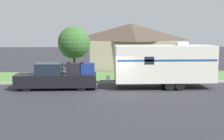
# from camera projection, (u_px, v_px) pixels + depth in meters

# --- Properties ---
(ground_plane) EXTENTS (120.00, 120.00, 0.00)m
(ground_plane) POSITION_uv_depth(u_px,v_px,m) (117.00, 92.00, 22.03)
(ground_plane) COLOR #2D2D33
(curb_strip) EXTENTS (80.00, 0.30, 0.14)m
(curb_strip) POSITION_uv_depth(u_px,v_px,m) (114.00, 82.00, 25.73)
(curb_strip) COLOR #999993
(curb_strip) RESTS_ON ground_plane
(lawn_strip) EXTENTS (80.00, 7.00, 0.03)m
(lawn_strip) POSITION_uv_depth(u_px,v_px,m) (111.00, 77.00, 29.36)
(lawn_strip) COLOR #568442
(lawn_strip) RESTS_ON ground_plane
(house_across_street) EXTENTS (10.19, 7.76, 5.14)m
(house_across_street) POSITION_uv_depth(u_px,v_px,m) (131.00, 45.00, 36.55)
(house_across_street) COLOR gray
(house_across_street) RESTS_ON ground_plane
(pickup_truck) EXTENTS (6.06, 1.98, 2.05)m
(pickup_truck) POSITION_uv_depth(u_px,v_px,m) (57.00, 77.00, 23.17)
(pickup_truck) COLOR black
(pickup_truck) RESTS_ON ground_plane
(travel_trailer) EXTENTS (8.57, 2.47, 3.51)m
(travel_trailer) POSITION_uv_depth(u_px,v_px,m) (164.00, 63.00, 23.47)
(travel_trailer) COLOR black
(travel_trailer) RESTS_ON ground_plane
(mailbox) EXTENTS (0.48, 0.20, 1.33)m
(mailbox) POSITION_uv_depth(u_px,v_px,m) (70.00, 70.00, 26.20)
(mailbox) COLOR brown
(mailbox) RESTS_ON ground_plane
(tree_in_yard) EXTENTS (2.80, 2.80, 4.70)m
(tree_in_yard) POSITION_uv_depth(u_px,v_px,m) (74.00, 43.00, 26.96)
(tree_in_yard) COLOR brown
(tree_in_yard) RESTS_ON ground_plane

